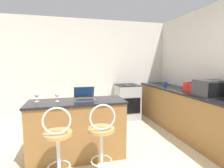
% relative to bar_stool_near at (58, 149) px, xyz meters
% --- Properties ---
extents(wall_back, '(12.00, 0.06, 2.60)m').
position_rel_bar_stool_near_xyz_m(wall_back, '(0.67, 2.58, 0.84)').
color(wall_back, silver).
rests_on(wall_back, ground_plane).
extents(breakfast_bar, '(1.47, 0.57, 0.91)m').
position_rel_bar_stool_near_xyz_m(breakfast_bar, '(0.26, 0.60, -0.01)').
color(breakfast_bar, olive).
rests_on(breakfast_bar, ground_plane).
extents(counter_right, '(0.66, 3.28, 0.91)m').
position_rel_bar_stool_near_xyz_m(counter_right, '(2.53, 0.93, -0.01)').
color(counter_right, olive).
rests_on(counter_right, ground_plane).
extents(bar_stool_near, '(0.40, 0.40, 1.00)m').
position_rel_bar_stool_near_xyz_m(bar_stool_near, '(0.00, 0.00, 0.00)').
color(bar_stool_near, silver).
rests_on(bar_stool_near, ground_plane).
extents(bar_stool_far, '(0.40, 0.40, 1.00)m').
position_rel_bar_stool_near_xyz_m(bar_stool_far, '(0.53, 0.00, 0.00)').
color(bar_stool_far, silver).
rests_on(bar_stool_far, ground_plane).
extents(laptop, '(0.32, 0.29, 0.20)m').
position_rel_bar_stool_near_xyz_m(laptop, '(0.39, 0.65, 0.49)').
color(laptop, '#47474C').
rests_on(laptop, breakfast_bar).
extents(microwave, '(0.48, 0.37, 0.29)m').
position_rel_bar_stool_near_xyz_m(microwave, '(2.50, 0.35, 0.58)').
color(microwave, '#2D2D30').
rests_on(microwave, counter_right).
extents(toaster, '(0.19, 0.29, 0.19)m').
position_rel_bar_stool_near_xyz_m(toaster, '(2.49, 0.81, 0.54)').
color(toaster, red).
rests_on(toaster, counter_right).
extents(stove_range, '(0.58, 0.61, 0.91)m').
position_rel_bar_stool_near_xyz_m(stove_range, '(1.66, 2.23, -0.01)').
color(stove_range, '#9EA3A8').
rests_on(stove_range, ground_plane).
extents(mug_blue, '(0.10, 0.08, 0.09)m').
position_rel_bar_stool_near_xyz_m(mug_blue, '(2.54, 1.84, 0.49)').
color(mug_blue, '#2D51AD').
rests_on(mug_blue, counter_right).
extents(wine_glass_short, '(0.08, 0.08, 0.15)m').
position_rel_bar_stool_near_xyz_m(wine_glass_short, '(-0.32, 0.69, 0.54)').
color(wine_glass_short, silver).
rests_on(wine_glass_short, breakfast_bar).
extents(wine_glass_tall, '(0.07, 0.07, 0.14)m').
position_rel_bar_stool_near_xyz_m(wine_glass_tall, '(-0.03, 0.63, 0.54)').
color(wine_glass_tall, silver).
rests_on(wine_glass_tall, breakfast_bar).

